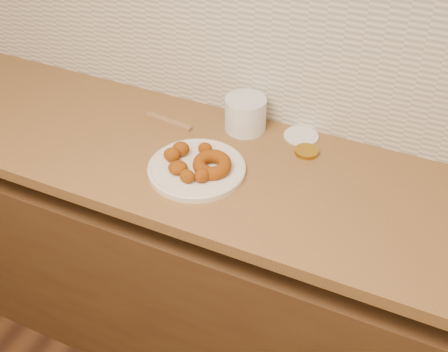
# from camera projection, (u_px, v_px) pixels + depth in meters

# --- Properties ---
(base_cabinet) EXTENTS (3.60, 0.60, 0.77)m
(base_cabinet) POSITION_uv_depth(u_px,v_px,m) (289.00, 298.00, 1.96)
(base_cabinet) COLOR #53391D
(base_cabinet) RESTS_ON floor
(butcher_block) EXTENTS (2.30, 0.62, 0.04)m
(butcher_block) POSITION_uv_depth(u_px,v_px,m) (115.00, 137.00, 1.87)
(butcher_block) COLOR olive
(butcher_block) RESTS_ON base_cabinet
(backsplash) EXTENTS (3.60, 0.02, 0.60)m
(backsplash) POSITION_uv_depth(u_px,v_px,m) (343.00, 50.00, 1.66)
(backsplash) COLOR silver
(backsplash) RESTS_ON wall_back
(donut_plate) EXTENTS (0.30, 0.30, 0.02)m
(donut_plate) POSITION_uv_depth(u_px,v_px,m) (197.00, 169.00, 1.69)
(donut_plate) COLOR white
(donut_plate) RESTS_ON butcher_block
(ring_donut) EXTENTS (0.16, 0.17, 0.05)m
(ring_donut) POSITION_uv_depth(u_px,v_px,m) (212.00, 165.00, 1.66)
(ring_donut) COLOR #803708
(ring_donut) RESTS_ON donut_plate
(fried_dough_chunks) EXTENTS (0.18, 0.18, 0.05)m
(fried_dough_chunks) POSITION_uv_depth(u_px,v_px,m) (186.00, 161.00, 1.67)
(fried_dough_chunks) COLOR #803708
(fried_dough_chunks) RESTS_ON donut_plate
(plastic_tub) EXTENTS (0.15, 0.15, 0.11)m
(plastic_tub) POSITION_uv_depth(u_px,v_px,m) (245.00, 114.00, 1.84)
(plastic_tub) COLOR white
(plastic_tub) RESTS_ON butcher_block
(tub_lid) EXTENTS (0.14, 0.14, 0.01)m
(tub_lid) POSITION_uv_depth(u_px,v_px,m) (301.00, 136.00, 1.83)
(tub_lid) COLOR white
(tub_lid) RESTS_ON butcher_block
(brass_jar_lid) EXTENTS (0.09, 0.09, 0.01)m
(brass_jar_lid) POSITION_uv_depth(u_px,v_px,m) (307.00, 151.00, 1.76)
(brass_jar_lid) COLOR #A27A1A
(brass_jar_lid) RESTS_ON butcher_block
(wooden_utensil) EXTENTS (0.18, 0.04, 0.01)m
(wooden_utensil) POSITION_uv_depth(u_px,v_px,m) (168.00, 122.00, 1.89)
(wooden_utensil) COLOR #936A44
(wooden_utensil) RESTS_ON butcher_block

